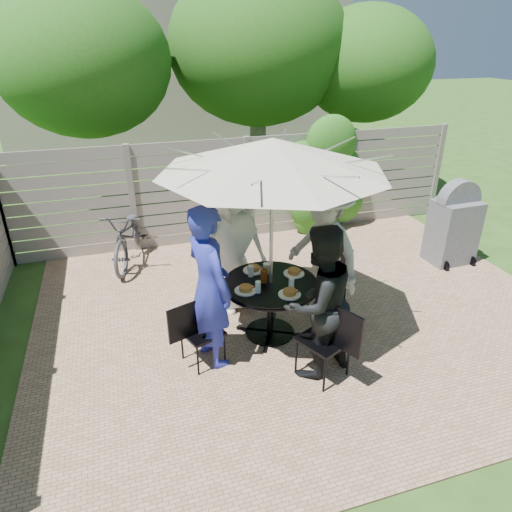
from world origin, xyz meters
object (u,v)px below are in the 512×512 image
object	(u,v)px
chair_left	(202,344)
bicycle	(131,234)
umbrella	(273,155)
plate_back	(253,269)
person_back	(233,245)
chair_right	(327,294)
glass_back	(251,271)
glass_left	(258,287)
chair_back	(229,283)
person_front	(318,303)
bbq_grill	(453,226)
chair_front	(324,354)
person_right	(323,252)
person_left	(209,287)
patio_table	(270,298)
plate_left	(246,289)
glass_front	(291,283)
syrup_jug	(264,276)
plate_front	(290,293)
coffee_cup	(266,269)
plate_right	(294,272)

from	to	relation	value
chair_left	bicycle	bearing A→B (deg)	81.15
umbrella	plate_back	size ratio (longest dim) A/B	12.24
person_back	chair_right	xyz separation A→B (m)	(1.17, -0.50, -0.68)
glass_back	glass_left	world-z (taller)	same
chair_back	bicycle	world-z (taller)	chair_back
person_front	bbq_grill	world-z (taller)	person_front
chair_front	glass_left	world-z (taller)	chair_front
person_right	person_left	bearing A→B (deg)	-90.00
patio_table	bbq_grill	world-z (taller)	bbq_grill
glass_left	bbq_grill	world-z (taller)	bbq_grill
person_front	chair_right	distance (m)	1.42
person_left	person_front	world-z (taller)	person_left
plate_left	glass_back	world-z (taller)	glass_back
glass_front	syrup_jug	distance (m)	0.35
person_back	glass_front	world-z (taller)	person_back
chair_right	plate_back	xyz separation A→B (m)	(-1.03, 0.05, 0.52)
chair_right	glass_left	xyz separation A→B (m)	(-1.13, -0.47, 0.57)
umbrella	person_front	distance (m)	1.63
patio_table	syrup_jug	world-z (taller)	syrup_jug
plate_left	umbrella	bearing A→B (deg)	17.85
plate_back	glass_front	world-z (taller)	glass_front
patio_table	glass_back	world-z (taller)	glass_back
chair_left	plate_left	bearing A→B (deg)	-2.04
patio_table	plate_left	distance (m)	0.44
plate_front	coffee_cup	xyz separation A→B (m)	(-0.08, 0.58, 0.04)
umbrella	coffee_cup	distance (m)	1.49
person_left	glass_back	world-z (taller)	person_left
person_right	glass_left	distance (m)	1.10
person_front	glass_back	size ratio (longest dim) A/B	12.50
plate_right	chair_front	bearing A→B (deg)	-92.48
person_front	glass_back	xyz separation A→B (m)	(-0.43, 1.01, -0.06)
person_back	person_front	bearing A→B (deg)	-90.00
chair_back	glass_front	world-z (taller)	chair_back
chair_left	plate_front	distance (m)	1.15
syrup_jug	bicycle	world-z (taller)	bicycle
plate_front	syrup_jug	distance (m)	0.42
person_back	bicycle	distance (m)	2.29
bbq_grill	chair_front	bearing A→B (deg)	-150.23
plate_back	chair_back	bearing A→B (deg)	107.71
plate_left	glass_back	bearing A→B (deg)	63.35
chair_front	plate_front	xyz separation A→B (m)	(-0.19, 0.58, 0.48)
umbrella	glass_left	size ratio (longest dim) A/B	22.73
chair_left	glass_left	size ratio (longest dim) A/B	6.04
chair_back	chair_right	xyz separation A→B (m)	(1.21, -0.63, -0.04)
person_right	glass_back	bearing A→B (deg)	-105.52
glass_left	syrup_jug	distance (m)	0.25
plate_back	bicycle	xyz separation A→B (m)	(-1.39, 2.31, -0.30)
glass_front	coffee_cup	world-z (taller)	glass_front
person_right	glass_left	bearing A→B (deg)	-84.50
chair_left	glass_back	xyz separation A→B (m)	(0.74, 0.51, 0.56)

